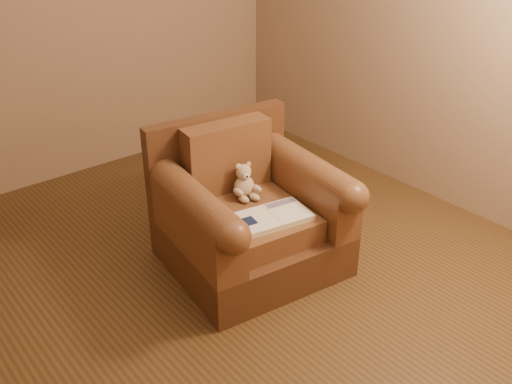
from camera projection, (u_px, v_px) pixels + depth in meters
floor at (209, 297)px, 3.24m from camera, size 4.00×4.00×0.00m
armchair at (247, 214)px, 3.41m from camera, size 1.05×1.01×0.85m
teddy_bear at (245, 184)px, 3.40m from camera, size 0.16×0.18×0.22m
guidebook at (273, 217)px, 3.20m from camera, size 0.45×0.32×0.03m
side_table at (219, 177)px, 3.83m from camera, size 0.44×0.44×0.61m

